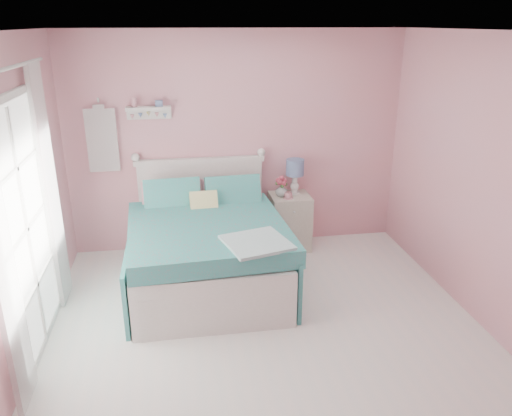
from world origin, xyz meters
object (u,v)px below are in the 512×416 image
object	(u,v)px
nightstand	(290,221)
teacup	(288,195)
table_lamp	(295,170)
vase	(281,190)
bed	(207,249)

from	to	relation	value
nightstand	teacup	bearing A→B (deg)	-115.62
table_lamp	vase	world-z (taller)	table_lamp
nightstand	teacup	xyz separation A→B (m)	(-0.05, -0.10, 0.38)
bed	vase	world-z (taller)	bed
nightstand	bed	bearing A→B (deg)	-145.22
nightstand	table_lamp	size ratio (longest dim) A/B	1.59
table_lamp	vase	bearing A→B (deg)	-158.60
nightstand	table_lamp	world-z (taller)	table_lamp
teacup	table_lamp	bearing A→B (deg)	55.24
bed	nightstand	size ratio (longest dim) A/B	2.94
bed	table_lamp	size ratio (longest dim) A/B	4.69
table_lamp	nightstand	bearing A→B (deg)	-136.15
table_lamp	teacup	world-z (taller)	table_lamp
vase	teacup	size ratio (longest dim) A/B	1.60
bed	table_lamp	xyz separation A→B (m)	(1.13, 0.80, 0.59)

